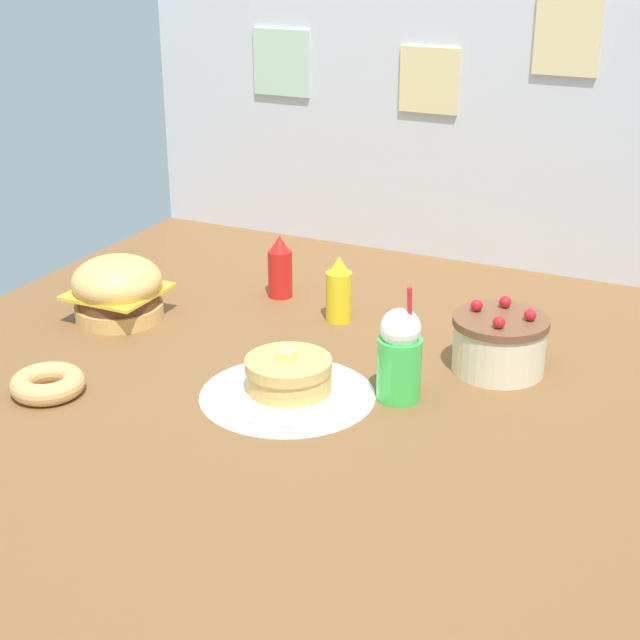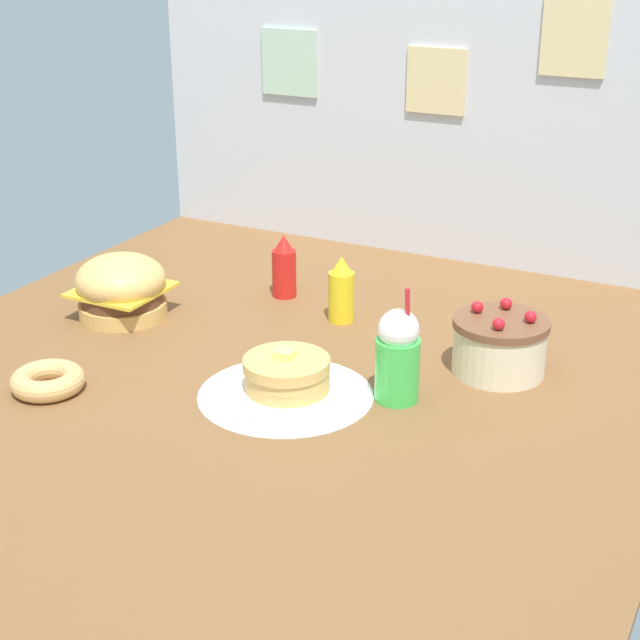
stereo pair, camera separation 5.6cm
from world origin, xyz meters
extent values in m
cube|color=brown|center=(0.00, 0.00, -0.01)|extent=(1.97, 2.17, 0.02)
cube|color=silver|center=(0.00, 1.08, 0.51)|extent=(1.97, 0.03, 1.01)
cube|color=#B2D1B2|center=(-0.50, 1.06, 0.60)|extent=(0.21, 0.01, 0.22)
cube|color=beige|center=(0.03, 1.06, 0.58)|extent=(0.19, 0.01, 0.20)
cube|color=beige|center=(0.44, 1.06, 0.74)|extent=(0.19, 0.01, 0.23)
cylinder|color=white|center=(0.09, -0.05, 0.00)|extent=(0.42, 0.42, 0.00)
cylinder|color=#DBA859|center=(-0.56, 0.17, 0.02)|extent=(0.25, 0.25, 0.04)
cylinder|color=#59331E|center=(-0.56, 0.17, 0.06)|extent=(0.23, 0.23, 0.03)
cube|color=yellow|center=(-0.56, 0.17, 0.08)|extent=(0.24, 0.24, 0.01)
ellipsoid|color=#E5B260|center=(-0.56, 0.17, 0.11)|extent=(0.25, 0.25, 0.14)
cylinder|color=white|center=(0.09, -0.05, 0.01)|extent=(0.33, 0.33, 0.01)
cylinder|color=#E0AD5B|center=(0.10, -0.05, 0.03)|extent=(0.20, 0.20, 0.03)
cylinder|color=#E0AD5B|center=(0.10, -0.05, 0.06)|extent=(0.20, 0.20, 0.03)
cylinder|color=#E0AD5B|center=(0.10, -0.06, 0.09)|extent=(0.21, 0.21, 0.03)
cube|color=#F7E072|center=(0.09, -0.05, 0.11)|extent=(0.04, 0.04, 0.02)
cylinder|color=beige|center=(0.51, 0.30, 0.06)|extent=(0.23, 0.23, 0.12)
cylinder|color=brown|center=(0.51, 0.30, 0.13)|extent=(0.24, 0.24, 0.02)
sphere|color=red|center=(0.57, 0.31, 0.16)|extent=(0.03, 0.03, 0.03)
sphere|color=red|center=(0.50, 0.37, 0.16)|extent=(0.03, 0.03, 0.03)
sphere|color=red|center=(0.44, 0.32, 0.16)|extent=(0.03, 0.03, 0.03)
sphere|color=red|center=(0.52, 0.24, 0.16)|extent=(0.03, 0.03, 0.03)
cylinder|color=red|center=(-0.23, 0.52, 0.07)|extent=(0.07, 0.07, 0.14)
cone|color=red|center=(-0.23, 0.52, 0.17)|extent=(0.06, 0.06, 0.05)
cylinder|color=yellow|center=(0.01, 0.42, 0.07)|extent=(0.07, 0.07, 0.14)
cone|color=yellow|center=(0.01, 0.42, 0.17)|extent=(0.06, 0.06, 0.05)
cylinder|color=green|center=(0.34, 0.05, 0.08)|extent=(0.11, 0.11, 0.15)
sphere|color=white|center=(0.34, 0.05, 0.18)|extent=(0.10, 0.10, 0.10)
cylinder|color=red|center=(0.36, 0.05, 0.21)|extent=(0.01, 0.03, 0.15)
torus|color=tan|center=(-0.43, -0.29, 0.03)|extent=(0.18, 0.18, 0.05)
torus|color=pink|center=(-0.43, -0.29, 0.03)|extent=(0.17, 0.17, 0.05)
camera|label=1|loc=(1.05, -1.86, 1.06)|focal=54.06mm
camera|label=2|loc=(1.10, -1.84, 1.06)|focal=54.06mm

